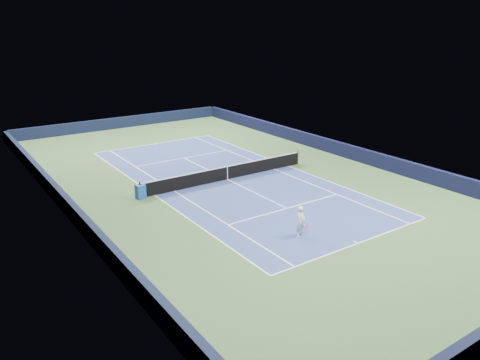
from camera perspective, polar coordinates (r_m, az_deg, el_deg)
ground at (r=32.40m, az=-1.54°, el=0.08°), size 40.00×40.00×0.00m
wall_far at (r=49.53m, az=-14.23°, el=6.82°), size 22.00×0.35×1.10m
wall_right at (r=38.93m, az=11.97°, el=3.76°), size 0.35×40.00×1.10m
wall_left at (r=28.22m, az=-20.35°, el=-2.90°), size 0.35×40.00×1.10m
court_surface at (r=32.40m, az=-1.54°, el=0.08°), size 10.97×23.77×0.01m
baseline_far at (r=42.47m, az=-10.33°, el=4.37°), size 10.97×0.08×0.00m
baseline_near at (r=24.05m, az=14.19°, el=-7.49°), size 10.97×0.08×0.00m
sideline_doubles_right at (r=35.53m, az=5.90°, el=1.71°), size 0.08×23.77×0.00m
sideline_doubles_left at (r=29.96m, az=-10.38°, el=-1.83°), size 0.08×23.77×0.00m
sideline_singles_right at (r=34.69m, az=4.17°, el=1.33°), size 0.08×23.77×0.00m
sideline_singles_left at (r=30.50m, az=-8.05°, el=-1.33°), size 0.08×23.77×0.00m
service_line_far at (r=37.69m, az=-6.85°, el=2.69°), size 8.23×0.08×0.00m
service_line_near at (r=27.59m, az=5.72°, el=-3.46°), size 8.23×0.08×0.00m
center_service_line at (r=32.40m, az=-1.55°, el=0.09°), size 0.08×12.80×0.00m
center_mark_far at (r=42.34m, az=-10.25°, el=4.33°), size 0.08×0.30×0.00m
center_mark_near at (r=24.14m, az=13.93°, el=-7.37°), size 0.08×0.30×0.00m
tennis_net at (r=32.24m, az=-1.55°, el=0.92°), size 12.90×0.10×1.07m
sponsor_cube at (r=29.47m, az=-12.03°, el=-1.39°), size 0.60×0.53×0.89m
tennis_player at (r=23.94m, az=7.43°, el=-5.04°), size 0.81×1.31×2.00m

